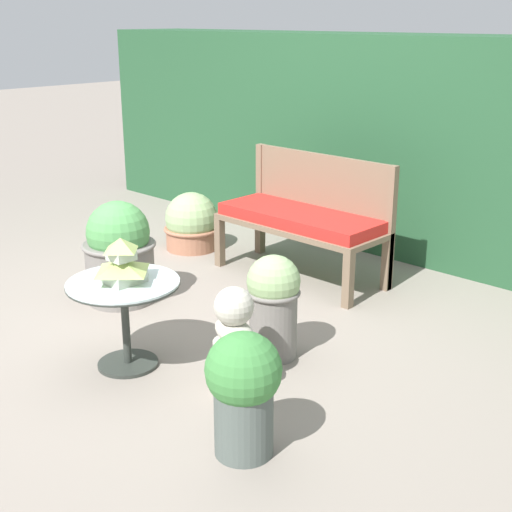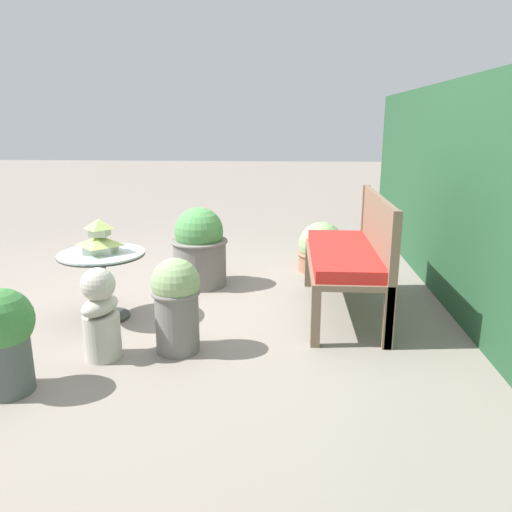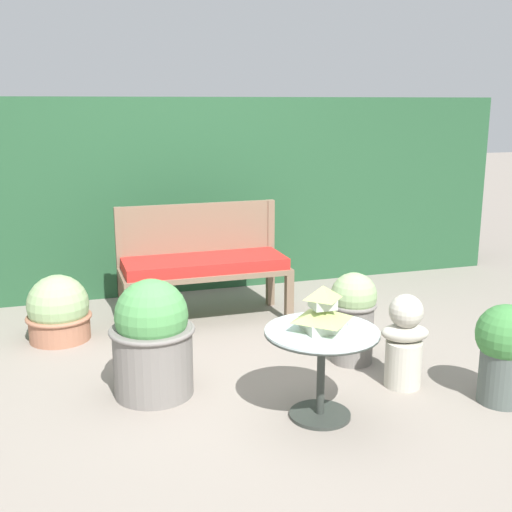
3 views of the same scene
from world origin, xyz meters
TOP-DOWN VIEW (x-y plane):
  - ground at (0.00, 0.00)m, footprint 30.00×30.00m
  - foliage_hedge_back at (0.00, 2.38)m, footprint 6.40×0.83m
  - garden_bench at (0.06, 1.13)m, footprint 1.30×0.52m
  - bench_backrest at (0.06, 1.37)m, footprint 1.30×0.06m
  - patio_table at (0.29, -0.62)m, footprint 0.62×0.62m
  - pagoda_birdhouse at (0.29, -0.62)m, footprint 0.26×0.26m
  - garden_bust at (0.92, -0.41)m, footprint 0.32×0.24m
  - potted_plant_bench_left at (1.35, -0.77)m, footprint 0.34×0.34m
  - potted_plant_table_far at (-1.05, 1.05)m, footprint 0.47×0.47m
  - potted_plant_patio_mid at (-0.54, -0.06)m, footprint 0.50×0.50m
  - potted_plant_table_near at (0.80, 0.03)m, footprint 0.31×0.31m

SIDE VIEW (x-z plane):
  - ground at x=0.00m, z-range 0.00..0.00m
  - potted_plant_table_far at x=-1.05m, z-range -0.03..0.45m
  - garden_bust at x=0.92m, z-range -0.01..0.57m
  - potted_plant_bench_left at x=1.35m, z-range 0.03..0.61m
  - potted_plant_table_near at x=0.80m, z-range 0.02..0.63m
  - potted_plant_patio_mid at x=-0.54m, z-range -0.01..0.69m
  - patio_table at x=0.29m, z-range 0.14..0.64m
  - garden_bench at x=0.06m, z-range 0.17..0.68m
  - pagoda_birdhouse at x=0.29m, z-range 0.48..0.73m
  - bench_backrest at x=0.06m, z-range 0.19..1.09m
  - foliage_hedge_back at x=0.00m, z-range 0.00..1.73m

